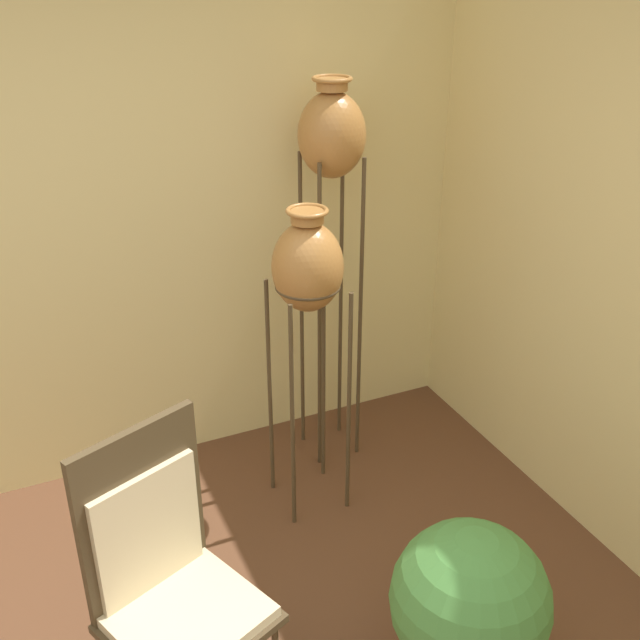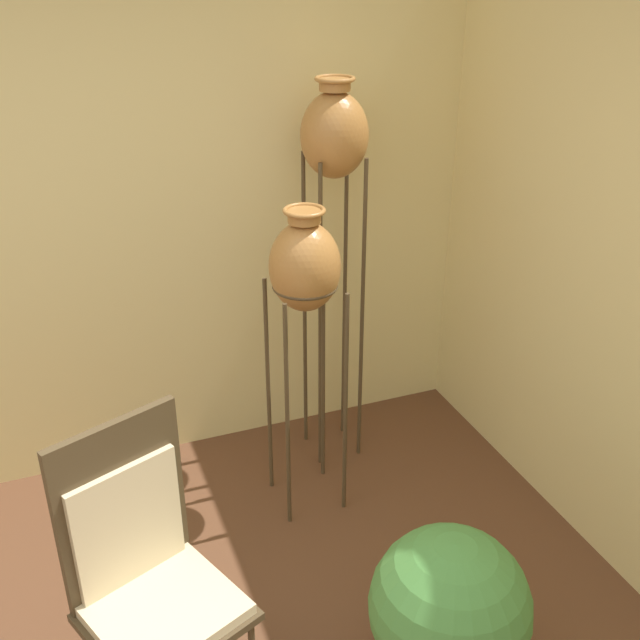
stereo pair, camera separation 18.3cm
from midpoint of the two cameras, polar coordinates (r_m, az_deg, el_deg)
The scene contains 5 objects.
wall_back at distance 3.67m, azimuth -20.87°, elevation 6.62°, with size 8.12×0.06×2.70m.
vase_stand_tall at distance 3.52m, azimuth -0.63°, elevation 13.15°, with size 0.31×0.31×1.98m.
vase_stand_medium at distance 3.25m, azimuth -2.56°, elevation 3.68°, with size 0.31×0.31×1.52m.
chair at distance 2.66m, azimuth -13.53°, elevation -18.40°, with size 0.62×0.60×1.16m.
potted_plant at distance 2.86m, azimuth 9.33°, elevation -21.08°, with size 0.57×0.57×0.73m.
Camera 1 is at (-0.24, -1.36, 2.49)m, focal length 42.00 mm.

